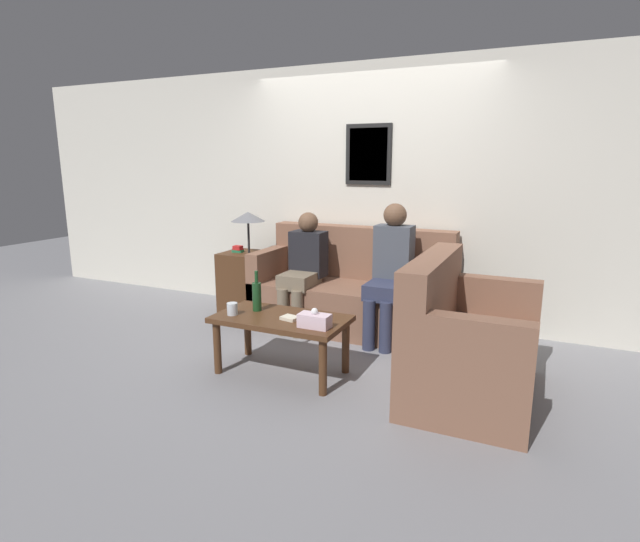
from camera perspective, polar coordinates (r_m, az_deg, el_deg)
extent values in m
plane|color=gray|center=(4.64, 1.45, -8.15)|extent=(16.00, 16.00, 0.00)
cube|color=silver|center=(5.23, 5.62, 8.72)|extent=(9.00, 0.06, 2.60)
cube|color=black|center=(5.18, 5.56, 13.12)|extent=(0.48, 0.02, 0.60)
cube|color=#B7CCB2|center=(5.17, 5.53, 13.12)|extent=(0.40, 0.01, 0.52)
cube|color=brown|center=(4.96, 3.48, -4.06)|extent=(1.90, 0.82, 0.45)
cube|color=brown|center=(5.13, 4.82, 2.13)|extent=(1.90, 0.20, 0.53)
cube|color=brown|center=(5.29, -5.43, -1.40)|extent=(0.14, 0.82, 0.75)
cube|color=brown|center=(4.69, 13.63, -3.52)|extent=(0.14, 0.82, 0.75)
cube|color=brown|center=(3.74, 17.01, -10.19)|extent=(0.82, 1.26, 0.45)
cube|color=brown|center=(3.64, 12.67, -2.42)|extent=(0.20, 1.26, 0.53)
cube|color=brown|center=(3.18, 15.72, -11.42)|extent=(0.82, 0.14, 0.75)
cube|color=brown|center=(4.22, 18.21, -5.59)|extent=(0.82, 0.14, 0.75)
cube|color=#4C2D19|center=(3.88, -4.47, -5.50)|extent=(1.03, 0.55, 0.04)
cylinder|color=#4C2D19|center=(4.02, -11.65, -8.57)|extent=(0.06, 0.06, 0.42)
cylinder|color=#4C2D19|center=(3.59, 0.33, -10.93)|extent=(0.06, 0.06, 0.42)
cylinder|color=#4C2D19|center=(4.35, -8.27, -6.79)|extent=(0.06, 0.06, 0.42)
cylinder|color=#4C2D19|center=(3.95, 2.95, -8.66)|extent=(0.06, 0.06, 0.42)
cube|color=#4C2D19|center=(5.48, -8.50, -1.37)|extent=(0.46, 0.46, 0.68)
cylinder|color=#262628|center=(5.35, -8.16, 3.95)|extent=(0.02, 0.02, 0.36)
cone|color=slate|center=(5.32, -8.23, 6.17)|extent=(0.36, 0.36, 0.10)
cube|color=#237547|center=(5.42, -9.36, 2.27)|extent=(0.11, 0.08, 0.03)
cube|color=red|center=(5.42, -9.37, 2.50)|extent=(0.10, 0.08, 0.02)
cube|color=red|center=(5.42, -9.38, 2.72)|extent=(0.09, 0.07, 0.03)
cylinder|color=#19421E|center=(4.01, -7.23, -2.94)|extent=(0.07, 0.07, 0.23)
cylinder|color=#19421E|center=(3.97, -7.29, -0.67)|extent=(0.03, 0.03, 0.10)
cylinder|color=silver|center=(3.95, -9.99, -4.29)|extent=(0.08, 0.08, 0.09)
cube|color=beige|center=(3.79, -3.45, -5.39)|extent=(0.14, 0.12, 0.03)
cube|color=silver|center=(3.60, -0.63, -5.70)|extent=(0.23, 0.12, 0.10)
sphere|color=white|center=(3.58, -0.63, -4.64)|extent=(0.05, 0.05, 0.05)
cube|color=#756651|center=(4.85, -2.36, -1.03)|extent=(0.31, 0.40, 0.14)
cylinder|color=#756651|center=(4.79, -4.25, -4.67)|extent=(0.11, 0.11, 0.45)
cylinder|color=#756651|center=(4.72, -2.62, -4.91)|extent=(0.11, 0.11, 0.45)
cube|color=black|center=(4.98, -1.33, 1.98)|extent=(0.34, 0.22, 0.45)
sphere|color=brown|center=(4.93, -1.35, 5.58)|extent=(0.20, 0.20, 0.20)
cube|color=#2D334C|center=(4.53, 7.52, -2.11)|extent=(0.31, 0.45, 0.14)
cylinder|color=#2D334C|center=(4.42, 5.60, -6.15)|extent=(0.11, 0.11, 0.45)
cylinder|color=#2D334C|center=(4.38, 7.50, -6.40)|extent=(0.11, 0.11, 0.45)
cube|color=#474C56|center=(4.68, 8.44, 1.80)|extent=(0.34, 0.22, 0.55)
sphere|color=brown|center=(4.62, 8.58, 6.35)|extent=(0.21, 0.21, 0.21)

